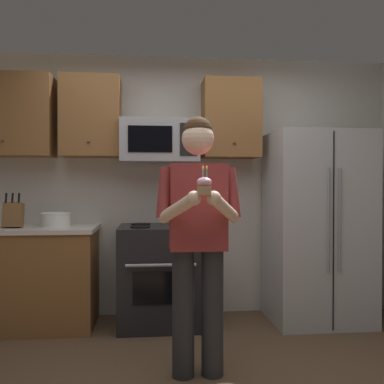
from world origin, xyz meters
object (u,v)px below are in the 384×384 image
(refrigerator, at_px, (317,227))
(cupcake, at_px, (204,186))
(knife_block, at_px, (13,215))
(oven_range, at_px, (160,275))
(bowl_large_white, at_px, (56,219))
(microwave, at_px, (160,141))
(person, at_px, (198,230))

(refrigerator, relative_size, cupcake, 10.35)
(knife_block, height_order, cupcake, cupcake)
(oven_range, height_order, bowl_large_white, bowl_large_white)
(refrigerator, xyz_separation_m, cupcake, (-1.27, -1.40, 0.39))
(refrigerator, distance_m, cupcake, 1.93)
(oven_range, xyz_separation_m, microwave, (0.00, 0.12, 1.26))
(oven_range, height_order, microwave, microwave)
(knife_block, relative_size, cupcake, 1.84)
(microwave, height_order, refrigerator, microwave)
(person, distance_m, cupcake, 0.44)
(oven_range, distance_m, person, 1.26)
(oven_range, distance_m, refrigerator, 1.56)
(oven_range, xyz_separation_m, refrigerator, (1.50, -0.04, 0.44))
(knife_block, bearing_deg, cupcake, -42.54)
(microwave, xyz_separation_m, bowl_large_white, (-0.96, -0.06, -0.73))
(refrigerator, height_order, knife_block, refrigerator)
(microwave, bearing_deg, cupcake, -81.61)
(refrigerator, xyz_separation_m, person, (-1.27, -1.07, 0.10))
(knife_block, xyz_separation_m, person, (1.54, -1.08, -0.04))
(person, bearing_deg, microwave, 100.58)
(refrigerator, relative_size, knife_block, 5.63)
(person, bearing_deg, bowl_large_white, 135.39)
(person, height_order, cupcake, person)
(bowl_large_white, distance_m, person, 1.67)
(refrigerator, bearing_deg, oven_range, 178.50)
(oven_range, relative_size, knife_block, 2.91)
(microwave, bearing_deg, bowl_large_white, -176.62)
(refrigerator, xyz_separation_m, knife_block, (-2.81, 0.01, 0.13))
(knife_block, bearing_deg, refrigerator, -0.20)
(bowl_large_white, relative_size, person, 0.16)
(oven_range, xyz_separation_m, cupcake, (0.23, -1.44, 0.83))
(microwave, relative_size, bowl_large_white, 2.69)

